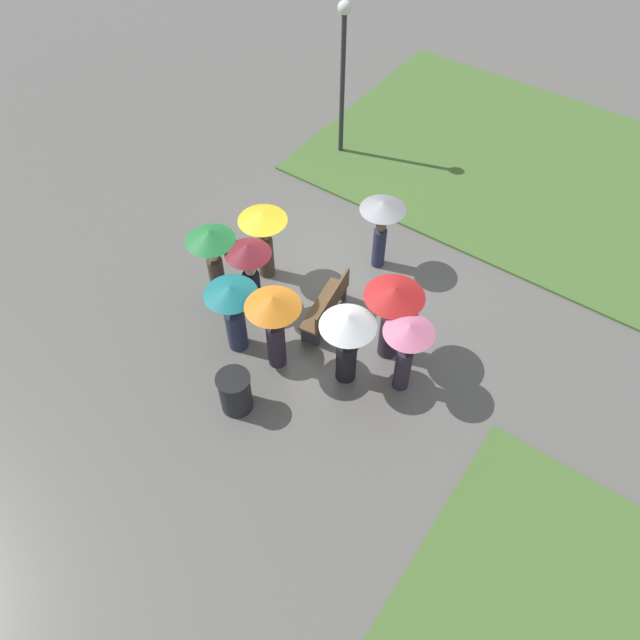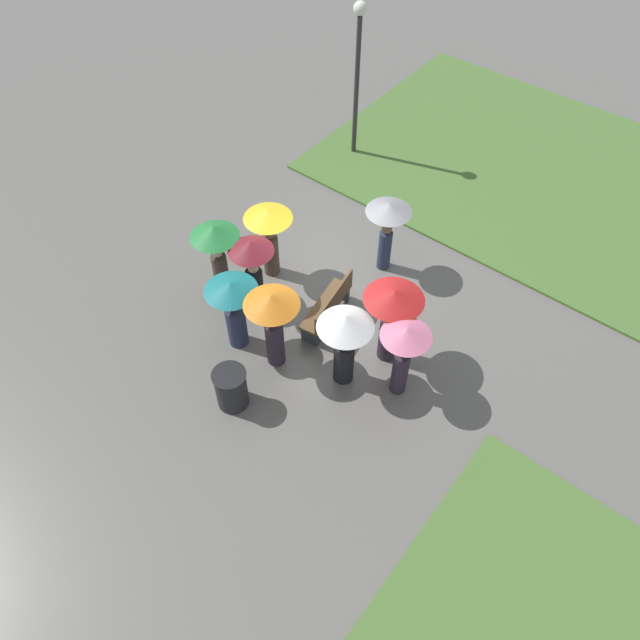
{
  "view_description": "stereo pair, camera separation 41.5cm",
  "coord_description": "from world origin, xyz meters",
  "px_view_note": "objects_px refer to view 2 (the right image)",
  "views": [
    {
      "loc": [
        7.52,
        5.2,
        9.93
      ],
      "look_at": [
        1.22,
        0.73,
        0.68
      ],
      "focal_mm": 35.0,
      "sensor_mm": 36.0,
      "label": 1
    },
    {
      "loc": [
        7.27,
        5.53,
        9.93
      ],
      "look_at": [
        1.22,
        0.73,
        0.68
      ],
      "focal_mm": 35.0,
      "sensor_mm": 36.0,
      "label": 2
    }
  ],
  "objects_px": {
    "trash_bin": "(231,388)",
    "crowd_person_maroon": "(253,264)",
    "crowd_person_grey": "(388,222)",
    "crowd_person_green": "(216,246)",
    "crowd_person_orange": "(273,316)",
    "park_bench": "(329,306)",
    "lamp_post": "(358,60)",
    "crowd_person_yellow": "(269,229)",
    "crowd_person_pink": "(404,349)",
    "crowd_person_teal": "(233,305)",
    "crowd_person_red": "(392,313)",
    "crowd_person_white": "(345,336)"
  },
  "relations": [
    {
      "from": "trash_bin",
      "to": "crowd_person_pink",
      "type": "relative_size",
      "value": 0.5
    },
    {
      "from": "crowd_person_yellow",
      "to": "crowd_person_pink",
      "type": "xyz_separation_m",
      "value": [
        0.86,
        3.91,
        -0.01
      ]
    },
    {
      "from": "trash_bin",
      "to": "crowd_person_maroon",
      "type": "xyz_separation_m",
      "value": [
        -2.05,
        -1.26,
        0.81
      ]
    },
    {
      "from": "trash_bin",
      "to": "crowd_person_orange",
      "type": "distance_m",
      "value": 1.52
    },
    {
      "from": "park_bench",
      "to": "crowd_person_red",
      "type": "relative_size",
      "value": 0.86
    },
    {
      "from": "crowd_person_grey",
      "to": "crowd_person_maroon",
      "type": "height_order",
      "value": "crowd_person_maroon"
    },
    {
      "from": "trash_bin",
      "to": "crowd_person_green",
      "type": "bearing_deg",
      "value": -132.35
    },
    {
      "from": "crowd_person_pink",
      "to": "crowd_person_green",
      "type": "distance_m",
      "value": 4.3
    },
    {
      "from": "crowd_person_white",
      "to": "crowd_person_teal",
      "type": "bearing_deg",
      "value": 34.23
    },
    {
      "from": "crowd_person_grey",
      "to": "crowd_person_maroon",
      "type": "relative_size",
      "value": 0.96
    },
    {
      "from": "crowd_person_grey",
      "to": "crowd_person_green",
      "type": "distance_m",
      "value": 3.56
    },
    {
      "from": "crowd_person_yellow",
      "to": "park_bench",
      "type": "bearing_deg",
      "value": 45.02
    },
    {
      "from": "crowd_person_pink",
      "to": "crowd_person_green",
      "type": "height_order",
      "value": "crowd_person_green"
    },
    {
      "from": "crowd_person_yellow",
      "to": "crowd_person_teal",
      "type": "distance_m",
      "value": 2.06
    },
    {
      "from": "crowd_person_grey",
      "to": "crowd_person_red",
      "type": "height_order",
      "value": "crowd_person_red"
    },
    {
      "from": "lamp_post",
      "to": "crowd_person_red",
      "type": "distance_m",
      "value": 6.88
    },
    {
      "from": "crowd_person_orange",
      "to": "crowd_person_teal",
      "type": "height_order",
      "value": "crowd_person_orange"
    },
    {
      "from": "crowd_person_white",
      "to": "crowd_person_teal",
      "type": "height_order",
      "value": "crowd_person_white"
    },
    {
      "from": "crowd_person_red",
      "to": "crowd_person_teal",
      "type": "distance_m",
      "value": 2.97
    },
    {
      "from": "crowd_person_pink",
      "to": "crowd_person_teal",
      "type": "distance_m",
      "value": 3.31
    },
    {
      "from": "crowd_person_white",
      "to": "lamp_post",
      "type": "bearing_deg",
      "value": -36.63
    },
    {
      "from": "lamp_post",
      "to": "crowd_person_teal",
      "type": "relative_size",
      "value": 2.31
    },
    {
      "from": "trash_bin",
      "to": "crowd_person_grey",
      "type": "xyz_separation_m",
      "value": [
        -4.67,
        0.15,
        0.85
      ]
    },
    {
      "from": "park_bench",
      "to": "lamp_post",
      "type": "distance_m",
      "value": 6.28
    },
    {
      "from": "park_bench",
      "to": "crowd_person_white",
      "type": "height_order",
      "value": "crowd_person_white"
    },
    {
      "from": "crowd_person_yellow",
      "to": "crowd_person_grey",
      "type": "bearing_deg",
      "value": 97.73
    },
    {
      "from": "crowd_person_pink",
      "to": "crowd_person_orange",
      "type": "bearing_deg",
      "value": -82.34
    },
    {
      "from": "crowd_person_maroon",
      "to": "crowd_person_yellow",
      "type": "bearing_deg",
      "value": -100.3
    },
    {
      "from": "crowd_person_maroon",
      "to": "park_bench",
      "type": "bearing_deg",
      "value": 169.09
    },
    {
      "from": "crowd_person_orange",
      "to": "crowd_person_red",
      "type": "xyz_separation_m",
      "value": [
        -1.46,
        1.62,
        -0.07
      ]
    },
    {
      "from": "crowd_person_green",
      "to": "crowd_person_teal",
      "type": "relative_size",
      "value": 1.11
    },
    {
      "from": "crowd_person_grey",
      "to": "crowd_person_maroon",
      "type": "xyz_separation_m",
      "value": [
        2.62,
        -1.41,
        -0.04
      ]
    },
    {
      "from": "crowd_person_orange",
      "to": "crowd_person_maroon",
      "type": "bearing_deg",
      "value": 39.25
    },
    {
      "from": "crowd_person_maroon",
      "to": "crowd_person_teal",
      "type": "distance_m",
      "value": 1.01
    },
    {
      "from": "crowd_person_maroon",
      "to": "crowd_person_teal",
      "type": "height_order",
      "value": "crowd_person_maroon"
    },
    {
      "from": "trash_bin",
      "to": "crowd_person_green",
      "type": "relative_size",
      "value": 0.47
    },
    {
      "from": "crowd_person_yellow",
      "to": "crowd_person_teal",
      "type": "height_order",
      "value": "crowd_person_yellow"
    },
    {
      "from": "crowd_person_red",
      "to": "crowd_person_green",
      "type": "xyz_separation_m",
      "value": [
        0.81,
        -3.67,
        0.1
      ]
    },
    {
      "from": "crowd_person_yellow",
      "to": "crowd_person_orange",
      "type": "xyz_separation_m",
      "value": [
        1.78,
        1.67,
        0.1
      ]
    },
    {
      "from": "trash_bin",
      "to": "crowd_person_green",
      "type": "distance_m",
      "value": 2.94
    },
    {
      "from": "lamp_post",
      "to": "crowd_person_red",
      "type": "bearing_deg",
      "value": 42.05
    },
    {
      "from": "crowd_person_pink",
      "to": "crowd_person_green",
      "type": "xyz_separation_m",
      "value": [
        0.27,
        -4.29,
        0.14
      ]
    },
    {
      "from": "crowd_person_orange",
      "to": "crowd_person_grey",
      "type": "xyz_separation_m",
      "value": [
        -3.44,
        0.16,
        -0.05
      ]
    },
    {
      "from": "crowd_person_pink",
      "to": "crowd_person_teal",
      "type": "bearing_deg",
      "value": -86.29
    },
    {
      "from": "crowd_person_grey",
      "to": "crowd_person_green",
      "type": "xyz_separation_m",
      "value": [
        2.79,
        -2.21,
        0.07
      ]
    },
    {
      "from": "crowd_person_pink",
      "to": "park_bench",
      "type": "bearing_deg",
      "value": -118.67
    },
    {
      "from": "lamp_post",
      "to": "trash_bin",
      "type": "xyz_separation_m",
      "value": [
        7.7,
        2.91,
        -2.12
      ]
    },
    {
      "from": "crowd_person_white",
      "to": "park_bench",
      "type": "bearing_deg",
      "value": -22.57
    },
    {
      "from": "crowd_person_teal",
      "to": "crowd_person_maroon",
      "type": "bearing_deg",
      "value": 176.69
    },
    {
      "from": "trash_bin",
      "to": "crowd_person_maroon",
      "type": "bearing_deg",
      "value": -148.43
    }
  ]
}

